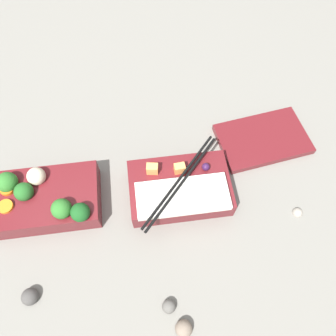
# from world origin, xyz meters

# --- Properties ---
(ground_plane) EXTENTS (3.00, 3.00, 0.00)m
(ground_plane) POSITION_xyz_m (0.00, 0.00, 0.00)
(ground_plane) COLOR slate
(bento_tray_vegetable) EXTENTS (0.19, 0.12, 0.07)m
(bento_tray_vegetable) POSITION_xyz_m (-0.13, 0.01, 0.03)
(bento_tray_vegetable) COLOR maroon
(bento_tray_vegetable) RESTS_ON ground_plane
(bento_tray_rice) EXTENTS (0.19, 0.18, 0.07)m
(bento_tray_rice) POSITION_xyz_m (0.12, -0.01, 0.03)
(bento_tray_rice) COLOR maroon
(bento_tray_rice) RESTS_ON ground_plane
(bento_lid) EXTENTS (0.20, 0.14, 0.01)m
(bento_lid) POSITION_xyz_m (0.32, 0.10, 0.01)
(bento_lid) COLOR maroon
(bento_lid) RESTS_ON ground_plane
(pebble_0) EXTENTS (0.02, 0.02, 0.02)m
(pebble_0) POSITION_xyz_m (0.08, -0.20, 0.01)
(pebble_0) COLOR #595651
(pebble_0) RESTS_ON ground_plane
(pebble_1) EXTENTS (0.02, 0.02, 0.02)m
(pebble_1) POSITION_xyz_m (0.34, -0.07, 0.00)
(pebble_1) COLOR gray
(pebble_1) RESTS_ON ground_plane
(pebble_2) EXTENTS (0.03, 0.03, 0.03)m
(pebble_2) POSITION_xyz_m (0.09, -0.24, 0.01)
(pebble_2) COLOR #7A6B5B
(pebble_2) RESTS_ON ground_plane
(pebble_3) EXTENTS (0.03, 0.03, 0.03)m
(pebble_3) POSITION_xyz_m (-0.15, -0.16, 0.01)
(pebble_3) COLOR #474442
(pebble_3) RESTS_ON ground_plane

